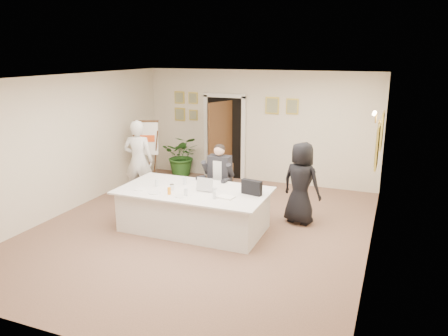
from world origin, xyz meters
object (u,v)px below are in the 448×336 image
flip_chart (148,156)px  oj_glass (169,191)px  conference_table (194,209)px  potted_palm (183,155)px  laptop (207,183)px  paper_stack (226,197)px  standing_woman (301,183)px  steel_jug (172,187)px  laptop_bag (252,187)px  standing_man (139,161)px  seated_man (219,178)px

flip_chart → oj_glass: size_ratio=12.32×
conference_table → potted_palm: bearing=120.2°
laptop → oj_glass: 0.72m
laptop → paper_stack: laptop is taller
standing_woman → steel_jug: 2.45m
conference_table → oj_glass: bearing=-124.9°
laptop_bag → potted_palm: bearing=145.5°
flip_chart → oj_glass: bearing=-51.7°
standing_man → potted_palm: standing_man is taller
steel_jug → oj_glass: bearing=-72.8°
laptop → oj_glass: laptop is taller
potted_palm → paper_stack: potted_palm is taller
conference_table → paper_stack: size_ratio=9.92×
flip_chart → laptop_bag: 3.85m
potted_palm → conference_table: bearing=-59.8°
laptop_bag → oj_glass: bearing=-146.5°
standing_woman → laptop_bag: size_ratio=4.24×
conference_table → laptop: laptop is taller
laptop_bag → steel_jug: bearing=-156.5°
standing_man → steel_jug: standing_man is taller
flip_chart → potted_palm: 1.22m
standing_man → laptop_bag: 3.09m
paper_stack → conference_table: bearing=164.2°
potted_palm → paper_stack: (2.61, -3.44, 0.24)m
standing_man → laptop: standing_man is taller
oj_glass → paper_stack: bearing=11.3°
flip_chart → paper_stack: bearing=-37.6°
laptop_bag → paper_stack: bearing=-124.1°
laptop_bag → conference_table: bearing=-160.9°
potted_palm → paper_stack: bearing=-52.8°
conference_table → paper_stack: 0.85m
paper_stack → oj_glass: size_ratio=2.13×
steel_jug → potted_palm: bearing=114.2°
laptop_bag → steel_jug: size_ratio=3.43×
paper_stack → laptop: bearing=148.9°
laptop_bag → paper_stack: laptop_bag is taller
conference_table → laptop: 0.58m
flip_chart → steel_jug: 2.93m
laptop → steel_jug: bearing=-157.7°
conference_table → laptop_bag: (1.08, 0.14, 0.51)m
conference_table → steel_jug: (-0.36, -0.16, 0.44)m
paper_stack → steel_jug: bearing=177.7°
seated_man → paper_stack: size_ratio=5.23×
seated_man → flip_chart: flip_chart is taller
flip_chart → standing_man: 1.08m
potted_palm → oj_glass: size_ratio=8.41×
seated_man → laptop: seated_man is taller
flip_chart → paper_stack: size_ratio=5.77×
oj_glass → laptop: bearing=43.8°
laptop → steel_jug: size_ratio=3.08×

